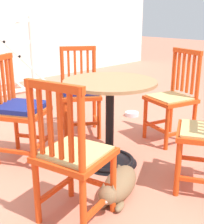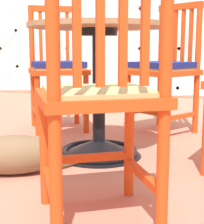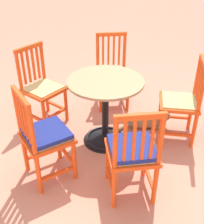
% 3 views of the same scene
% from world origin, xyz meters
% --- Properties ---
extents(ground_plane, '(24.00, 24.00, 0.00)m').
position_xyz_m(ground_plane, '(0.00, 0.00, 0.00)').
color(ground_plane, '#C6755B').
extents(cafe_table, '(0.76, 0.76, 0.73)m').
position_xyz_m(cafe_table, '(0.11, 0.21, 0.28)').
color(cafe_table, black).
rests_on(cafe_table, ground_plane).
extents(orange_chair_at_corner, '(0.54, 0.54, 0.91)m').
position_xyz_m(orange_chair_at_corner, '(0.32, -0.56, 0.43)').
color(orange_chair_at_corner, '#D64214').
rests_on(orange_chair_at_corner, ground_plane).
extents(orange_chair_by_planter, '(0.50, 0.50, 0.91)m').
position_xyz_m(orange_chair_by_planter, '(0.92, 0.13, 0.43)').
color(orange_chair_by_planter, '#D64214').
rests_on(orange_chair_by_planter, ground_plane).
extents(orange_chair_facing_out, '(0.56, 0.56, 0.91)m').
position_xyz_m(orange_chair_facing_out, '(0.40, 0.92, 0.45)').
color(orange_chair_facing_out, '#D64214').
rests_on(orange_chair_facing_out, ground_plane).
extents(orange_chair_tucked_in, '(0.55, 0.55, 0.91)m').
position_xyz_m(orange_chair_tucked_in, '(-0.37, 0.83, 0.45)').
color(orange_chair_tucked_in, '#D64214').
rests_on(orange_chair_tucked_in, ground_plane).
extents(orange_chair_near_fence, '(0.48, 0.48, 0.91)m').
position_xyz_m(orange_chair_near_fence, '(-0.61, -0.16, 0.43)').
color(orange_chair_near_fence, '#D64214').
rests_on(orange_chair_near_fence, ground_plane).
extents(tabby_cat, '(0.62, 0.49, 0.23)m').
position_xyz_m(tabby_cat, '(-0.24, -0.20, 0.10)').
color(tabby_cat, brown).
rests_on(tabby_cat, ground_plane).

